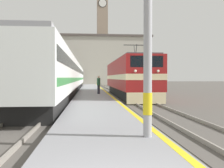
{
  "coord_description": "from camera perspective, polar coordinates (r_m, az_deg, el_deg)",
  "views": [
    {
      "loc": [
        -0.47,
        -3.18,
        1.93
      ],
      "look_at": [
        1.69,
        20.67,
        1.34
      ],
      "focal_mm": 42.0,
      "sensor_mm": 36.0,
      "label": 1
    }
  ],
  "objects": [
    {
      "name": "passenger_train",
      "position": [
        35.53,
        -9.42,
        1.68
      ],
      "size": [
        2.92,
        52.02,
        3.93
      ],
      "color": "black",
      "rests_on": "ground"
    },
    {
      "name": "platform",
      "position": [
        28.24,
        -4.21,
        -2.2
      ],
      "size": [
        3.34,
        140.0,
        0.32
      ],
      "color": "gray",
      "rests_on": "ground"
    },
    {
      "name": "rail_track_near",
      "position": [
        28.53,
        2.96,
        -2.42
      ],
      "size": [
        2.83,
        140.0,
        0.16
      ],
      "color": "#514C47",
      "rests_on": "ground"
    },
    {
      "name": "catenary_mast",
      "position": [
        7.48,
        8.82,
        17.65
      ],
      "size": [
        2.73,
        0.25,
        7.31
      ],
      "color": "#9E9EA3",
      "rests_on": "platform"
    },
    {
      "name": "person_on_platform",
      "position": [
        26.0,
        -2.93,
        -0.06
      ],
      "size": [
        0.34,
        0.34,
        1.79
      ],
      "color": "#23232D",
      "rests_on": "platform"
    },
    {
      "name": "locomotive_train",
      "position": [
        26.89,
        3.44,
        1.4
      ],
      "size": [
        2.92,
        17.72,
        4.75
      ],
      "color": "black",
      "rests_on": "ground"
    },
    {
      "name": "rail_track_far",
      "position": [
        28.36,
        -10.49,
        -2.46
      ],
      "size": [
        2.84,
        140.0,
        0.16
      ],
      "color": "#514C47",
      "rests_on": "ground"
    },
    {
      "name": "station_building",
      "position": [
        68.38,
        -3.53,
        5.09
      ],
      "size": [
        28.29,
        8.34,
        12.62
      ],
      "color": "#B7B2A3",
      "rests_on": "ground"
    },
    {
      "name": "ground_plane",
      "position": [
        33.24,
        -4.36,
        -1.94
      ],
      "size": [
        200.0,
        200.0,
        0.0
      ],
      "primitive_type": "plane",
      "color": "#514C47"
    },
    {
      "name": "clock_tower",
      "position": [
        78.64,
        -2.12,
        10.87
      ],
      "size": [
        3.85,
        3.85,
        28.36
      ],
      "color": "gray",
      "rests_on": "ground"
    }
  ]
}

